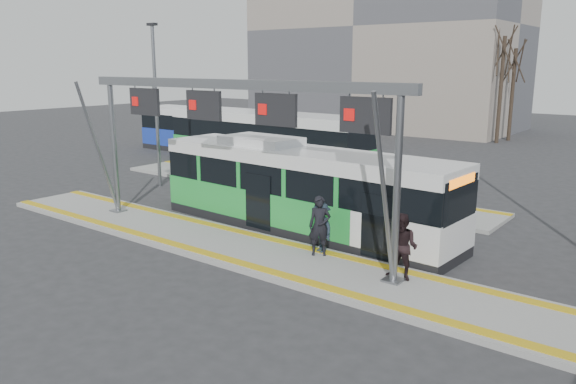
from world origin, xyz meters
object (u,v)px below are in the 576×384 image
passenger_c (321,227)px  passenger_a (320,226)px  passenger_b (402,247)px  hero_bus (301,190)px  gantry (229,114)px

passenger_c → passenger_a: bearing=-40.8°
passenger_c → passenger_b: bearing=13.0°
hero_bus → passenger_c: bearing=-39.0°
passenger_a → passenger_b: 2.87m
gantry → passenger_b: gantry is taller
gantry → passenger_b: 6.78m
passenger_b → passenger_c: (-2.98, 0.53, -0.12)m
passenger_a → passenger_b: (2.86, -0.28, -0.01)m
hero_bus → passenger_c: hero_bus is taller
passenger_b → passenger_c: 3.03m
passenger_b → passenger_c: passenger_b is taller
gantry → passenger_a: 4.51m
gantry → hero_bus: (0.77, 2.79, -2.83)m
hero_bus → passenger_a: size_ratio=6.45×
gantry → passenger_a: bearing=10.9°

